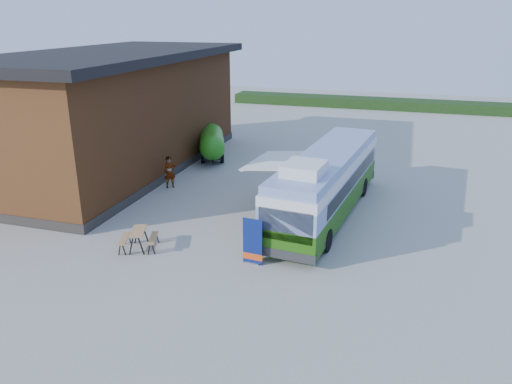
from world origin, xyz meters
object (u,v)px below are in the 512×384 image
(person_b, at_px, (281,196))
(picnic_table, at_px, (138,235))
(slurry_tanker, at_px, (212,142))
(bus, at_px, (327,181))
(banner, at_px, (253,246))
(person_a, at_px, (170,172))

(person_b, bearing_deg, picnic_table, -33.98)
(person_b, distance_m, slurry_tanker, 11.29)
(bus, height_order, banner, bus)
(bus, xyz_separation_m, person_b, (-2.17, -0.55, -0.83))
(picnic_table, relative_size, person_b, 0.97)
(picnic_table, distance_m, person_a, 8.16)
(bus, xyz_separation_m, banner, (-1.93, -6.10, -0.98))
(banner, bearing_deg, person_a, 140.34)
(banner, relative_size, person_b, 1.02)
(slurry_tanker, bearing_deg, person_a, -112.85)
(person_a, distance_m, person_b, 7.52)
(person_a, relative_size, person_b, 0.98)
(bus, bearing_deg, picnic_table, -132.33)
(picnic_table, xyz_separation_m, person_b, (4.86, 5.70, 0.32))
(bus, xyz_separation_m, person_a, (-9.40, 1.55, -0.85))
(bus, bearing_deg, slurry_tanker, 145.21)
(person_b, height_order, slurry_tanker, slurry_tanker)
(person_a, bearing_deg, person_b, -53.11)
(person_a, bearing_deg, slurry_tanker, 53.08)
(banner, bearing_deg, person_b, 98.48)
(person_b, bearing_deg, bus, 110.72)
(person_b, bearing_deg, slurry_tanker, -133.71)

